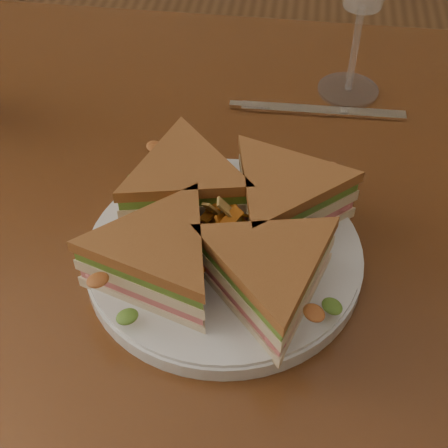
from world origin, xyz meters
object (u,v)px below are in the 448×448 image
object	(u,v)px
plate	(224,255)
sandwich_wedges	(224,228)
table	(213,260)
knife	(311,111)
spoon	(217,190)

from	to	relation	value
plate	sandwich_wedges	world-z (taller)	sandwich_wedges
table	sandwich_wedges	xyz separation A→B (m)	(0.02, -0.08, 0.14)
table	knife	distance (m)	0.22
knife	plate	bearing A→B (deg)	-107.74
sandwich_wedges	knife	distance (m)	0.27
sandwich_wedges	spoon	bearing A→B (deg)	102.05
plate	knife	xyz separation A→B (m)	(0.07, 0.25, -0.01)
table	knife	world-z (taller)	knife
plate	knife	size ratio (longest dim) A/B	1.21
table	sandwich_wedges	distance (m)	0.17
table	spoon	world-z (taller)	spoon
table	knife	size ratio (longest dim) A/B	5.57
sandwich_wedges	knife	world-z (taller)	sandwich_wedges
table	knife	xyz separation A→B (m)	(0.10, 0.17, 0.10)
table	sandwich_wedges	world-z (taller)	sandwich_wedges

